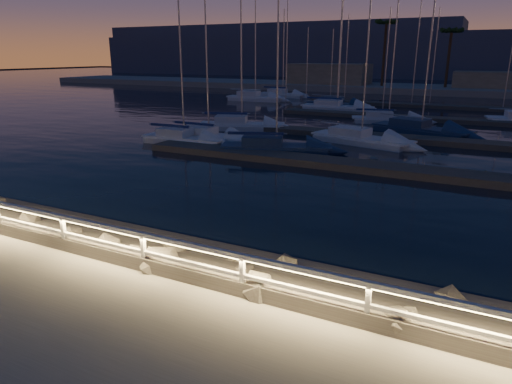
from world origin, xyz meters
TOP-DOWN VIEW (x-y plane):
  - ground at (0.00, 0.00)m, footprint 400.00×400.00m
  - harbor_water at (0.00, 31.22)m, footprint 400.00×440.00m
  - guard_rail at (-0.07, -0.00)m, footprint 44.11×0.12m
  - riprap at (-1.09, 1.22)m, footprint 38.21×2.77m
  - floating_docks at (0.00, 32.50)m, footprint 22.00×36.00m
  - far_shore at (-0.12, 74.05)m, footprint 160.00×14.00m
  - palm_left at (-8.00, 72.00)m, footprint 3.00×3.00m
  - palm_center at (2.00, 73.00)m, footprint 3.00×3.00m
  - distant_hills at (-22.13, 133.69)m, footprint 230.00×37.50m
  - sailboat_a at (-10.54, 17.83)m, footprint 6.41×2.04m
  - sailboat_b at (-3.39, 17.89)m, footprint 7.29×4.35m
  - sailboat_c at (0.70, 23.69)m, footprint 7.71×4.04m
  - sailboat_e at (-9.96, 25.30)m, footprint 7.35×4.31m
  - sailboat_f at (-9.54, 19.49)m, footprint 6.89×2.34m
  - sailboat_g at (3.93, 30.03)m, footprint 8.16×4.74m
  - sailboat_i at (-20.22, 48.07)m, footprint 8.07×2.90m
  - sailboat_j at (0.35, 35.03)m, footprint 6.92×3.74m
  - sailboat_k at (-6.92, 42.38)m, footprint 8.11×2.52m
  - sailboat_m at (-19.11, 55.02)m, footprint 7.42×2.75m
  - sailboat_n at (-7.66, 45.27)m, footprint 7.90×3.84m

SIDE VIEW (x-z plane):
  - harbor_water at x=0.00m, z-range -1.27..-0.67m
  - floating_docks at x=0.00m, z-range -0.60..-0.20m
  - sailboat_j at x=0.35m, z-range -5.89..5.49m
  - sailboat_f at x=-9.54m, z-range -5.99..5.60m
  - sailboat_c at x=0.70m, z-range -6.50..6.11m
  - sailboat_a at x=-10.54m, z-range -5.64..5.26m
  - sailboat_b at x=-3.39m, z-range -6.20..5.83m
  - sailboat_g at x=3.93m, z-range -6.87..6.52m
  - sailboat_k at x=-6.92m, z-range -7.02..6.67m
  - sailboat_n at x=-7.66m, z-range -6.65..6.32m
  - sailboat_e at x=-9.96m, z-range -6.25..5.93m
  - riprap at x=-1.09m, z-range -0.82..0.51m
  - sailboat_m at x=-19.11m, z-range -6.38..6.07m
  - sailboat_i at x=-20.22m, z-range -6.91..6.66m
  - ground at x=0.00m, z-range 0.00..0.00m
  - far_shore at x=-0.12m, z-range -2.31..2.89m
  - guard_rail at x=-0.07m, z-range 0.24..1.30m
  - distant_hills at x=-22.13m, z-range -4.26..13.74m
  - palm_center at x=2.00m, z-range 3.93..13.63m
  - palm_left at x=-8.00m, z-range 4.54..15.74m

